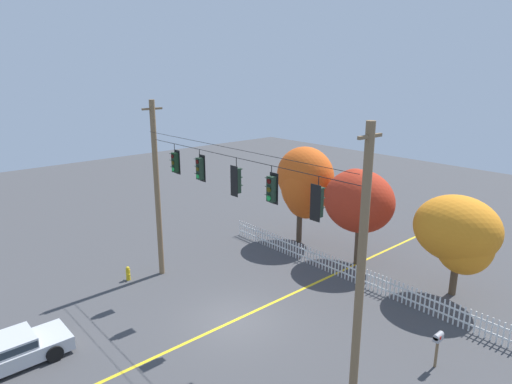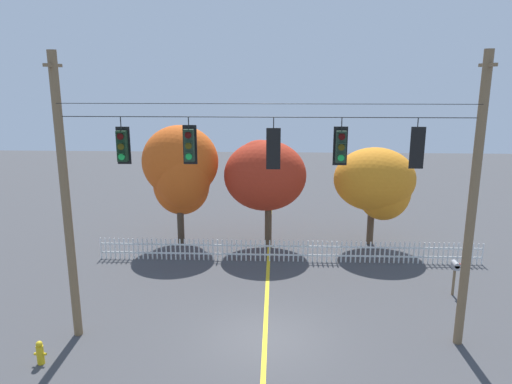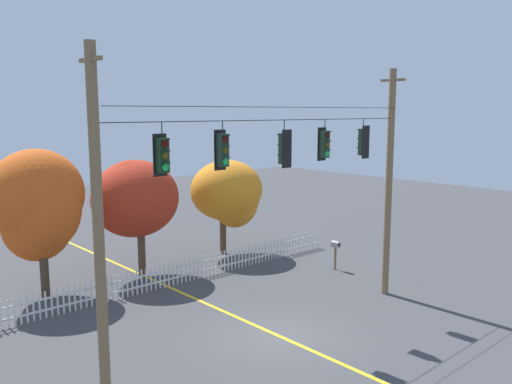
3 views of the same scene
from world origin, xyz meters
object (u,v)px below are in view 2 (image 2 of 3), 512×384
autumn_maple_near_fence (181,171)px  autumn_oak_far_east (377,183)px  traffic_signal_southbound_primary (341,146)px  fire_hydrant (40,353)px  traffic_signal_westbound_side (122,146)px  roadside_mailbox (455,268)px  traffic_signal_northbound_secondary (273,148)px  traffic_signal_eastbound_side (416,147)px  traffic_signal_northbound_primary (189,145)px  autumn_maple_mid (264,174)px

autumn_maple_near_fence → autumn_oak_far_east: 9.91m
traffic_signal_southbound_primary → fire_hydrant: (-9.09, -1.76, -6.13)m
traffic_signal_westbound_side → roadside_mailbox: traffic_signal_westbound_side is taller
traffic_signal_southbound_primary → traffic_signal_northbound_secondary: bearing=-179.4°
traffic_signal_eastbound_side → fire_hydrant: size_ratio=1.98×
traffic_signal_northbound_primary → autumn_maple_near_fence: bearing=103.0°
autumn_maple_near_fence → traffic_signal_westbound_side: bearing=-89.6°
traffic_signal_northbound_primary → roadside_mailbox: bearing=20.1°
autumn_maple_near_fence → autumn_oak_far_east: (9.89, -0.10, -0.53)m
roadside_mailbox → fire_hydrant: bearing=-159.5°
autumn_maple_mid → roadside_mailbox: 9.85m
traffic_signal_northbound_primary → autumn_maple_mid: (2.05, 9.08, -2.75)m
traffic_signal_northbound_secondary → fire_hydrant: size_ratio=2.05×
traffic_signal_westbound_side → traffic_signal_eastbound_side: (8.94, -0.02, 0.02)m
fire_hydrant → roadside_mailbox: size_ratio=0.53×
traffic_signal_eastbound_side → autumn_oak_far_east: bearing=84.6°
traffic_signal_westbound_side → traffic_signal_eastbound_side: same height
autumn_maple_mid → autumn_oak_far_east: bearing=1.1°
traffic_signal_northbound_secondary → roadside_mailbox: traffic_signal_northbound_secondary is taller
traffic_signal_northbound_primary → traffic_signal_eastbound_side: (6.86, -0.02, -0.02)m
traffic_signal_southbound_primary → autumn_oak_far_east: bearing=71.2°
traffic_signal_northbound_secondary → traffic_signal_westbound_side: bearing=179.8°
traffic_signal_northbound_secondary → autumn_maple_mid: size_ratio=0.29×
traffic_signal_westbound_side → traffic_signal_northbound_secondary: bearing=-0.2°
traffic_signal_northbound_primary → fire_hydrant: (-4.47, -1.76, -6.14)m
traffic_signal_northbound_secondary → traffic_signal_southbound_primary: bearing=0.6°
traffic_signal_eastbound_side → autumn_maple_near_fence: (-9.02, 9.31, -2.63)m
traffic_signal_northbound_primary → roadside_mailbox: traffic_signal_northbound_primary is taller
traffic_signal_northbound_primary → autumn_maple_near_fence: (-2.15, 9.29, -2.65)m
traffic_signal_northbound_primary → traffic_signal_southbound_primary: (4.62, -0.00, -0.01)m
roadside_mailbox → autumn_maple_near_fence: bearing=154.5°
traffic_signal_northbound_primary → fire_hydrant: bearing=-158.5°
autumn_oak_far_east → traffic_signal_northbound_primary: bearing=-130.1°
traffic_signal_eastbound_side → fire_hydrant: bearing=-171.3°
traffic_signal_northbound_secondary → fire_hydrant: bearing=-166.1°
traffic_signal_southbound_primary → roadside_mailbox: (5.19, 3.59, -5.33)m
traffic_signal_eastbound_side → roadside_mailbox: size_ratio=1.05×
autumn_oak_far_east → traffic_signal_westbound_side: bearing=-136.9°
traffic_signal_westbound_side → traffic_signal_southbound_primary: same height
traffic_signal_westbound_side → autumn_oak_far_east: size_ratio=0.29×
traffic_signal_eastbound_side → fire_hydrant: traffic_signal_eastbound_side is taller
traffic_signal_southbound_primary → traffic_signal_eastbound_side: (2.25, -0.02, -0.00)m
traffic_signal_southbound_primary → autumn_oak_far_east: (3.13, 9.19, -3.16)m
traffic_signal_northbound_secondary → autumn_maple_near_fence: bearing=116.9°
autumn_oak_far_east → fire_hydrant: autumn_oak_far_east is taller
fire_hydrant → roadside_mailbox: (14.28, 5.35, 0.79)m
autumn_maple_near_fence → roadside_mailbox: bearing=-25.5°
roadside_mailbox → autumn_oak_far_east: bearing=110.2°
traffic_signal_northbound_primary → traffic_signal_northbound_secondary: (2.58, -0.02, -0.07)m
traffic_signal_westbound_side → traffic_signal_northbound_primary: same height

